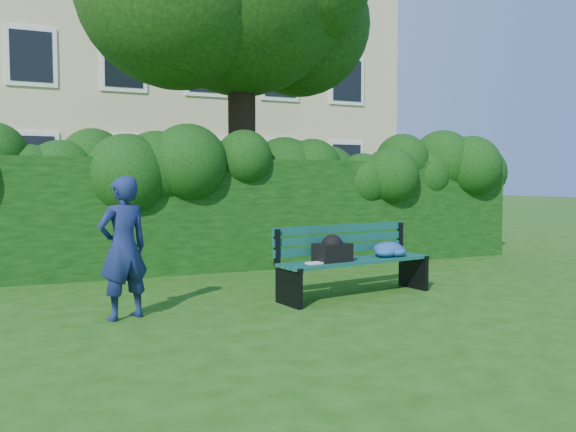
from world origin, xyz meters
name	(u,v)px	position (x,y,z in m)	size (l,w,h in m)	color
ground	(305,289)	(0.00, 0.00, 0.00)	(80.00, 80.00, 0.00)	#1E4E0D
apartment_building	(145,54)	(0.00, 13.99, 6.00)	(16.00, 8.08, 12.00)	#C1B681
hedge	(252,214)	(0.00, 2.20, 0.90)	(10.00, 1.00, 1.80)	black
park_bench	(357,256)	(0.45, -0.62, 0.50)	(2.16, 0.92, 0.89)	#0E463C
man_reading	(123,248)	(-2.43, -0.76, 0.75)	(0.55, 0.36, 1.51)	navy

